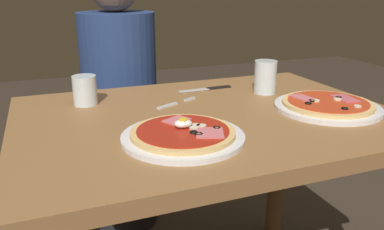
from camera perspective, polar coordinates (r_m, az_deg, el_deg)
name	(u,v)px	position (r m, az deg, el deg)	size (l,w,h in m)	color
dining_table	(208,155)	(1.16, 2.30, -5.91)	(1.06, 0.77, 0.74)	olive
pizza_foreground	(183,135)	(0.92, -1.29, -2.88)	(0.29, 0.29, 0.05)	white
pizza_across_left	(327,105)	(1.21, 19.15, 1.34)	(0.31, 0.31, 0.03)	white
water_glass_near	(85,92)	(1.23, -15.34, 3.22)	(0.07, 0.07, 0.09)	silver
water_glass_far	(265,79)	(1.33, 10.62, 5.18)	(0.07, 0.07, 0.11)	silver
fork	(174,104)	(1.19, -2.59, 1.66)	(0.15, 0.08, 0.00)	silver
knife	(209,89)	(1.37, 2.46, 3.87)	(0.20, 0.03, 0.01)	silver
diner_person	(121,110)	(1.76, -10.29, 0.78)	(0.32, 0.32, 1.18)	black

